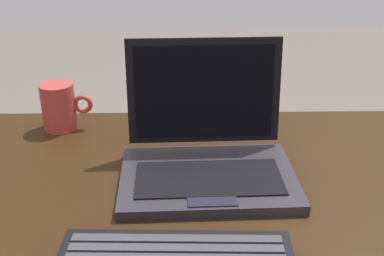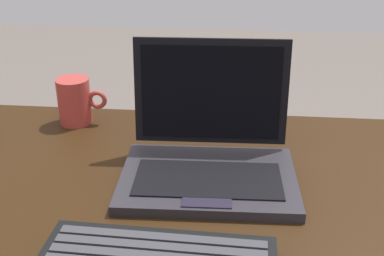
% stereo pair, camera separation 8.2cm
% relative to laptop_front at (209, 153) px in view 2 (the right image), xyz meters
% --- Properties ---
extents(desk, '(1.73, 0.77, 0.71)m').
position_rel_laptop_front_xyz_m(desk, '(-0.03, -0.10, -0.11)').
color(desk, black).
rests_on(desk, ground).
extents(laptop_front, '(0.32, 0.25, 0.23)m').
position_rel_laptop_front_xyz_m(laptop_front, '(0.00, 0.00, 0.00)').
color(laptop_front, '#2A272D').
rests_on(laptop_front, desk).
extents(coffee_mug, '(0.11, 0.07, 0.10)m').
position_rel_laptop_front_xyz_m(coffee_mug, '(-0.32, 0.20, 0.01)').
color(coffee_mug, '#AE3832').
rests_on(coffee_mug, desk).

